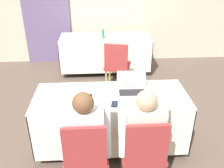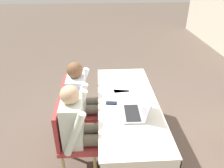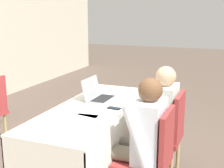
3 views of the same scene
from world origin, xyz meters
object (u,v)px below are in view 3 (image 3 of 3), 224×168
Objects in this scene: chair_near_left at (152,155)px; person_white_shirt at (157,115)px; laptop at (99,96)px; chair_near_right at (166,131)px; cell_phone at (114,108)px; person_checkered_shirt at (140,136)px.

chair_near_left is 0.60m from person_white_shirt.
laptop is 0.95m from chair_near_left.
person_white_shirt reaches higher than laptop.
chair_near_left is 0.78× the size of person_white_shirt.
laptop is at bearing -87.19° from person_white_shirt.
laptop is 0.64m from person_white_shirt.
person_white_shirt is at bearing -90.00° from chair_near_right.
chair_near_left is at bearing -116.16° from cell_phone.
chair_near_right reaches higher than cell_phone.
laptop is 0.84m from person_checkered_shirt.
cell_phone is at bearing -130.38° from laptop.
chair_near_left is 0.57m from chair_near_right.
laptop reaches higher than chair_near_left.
chair_near_left is (-0.31, -0.46, -0.27)m from cell_phone.
chair_near_right is (0.03, -0.72, -0.31)m from laptop.
person_checkered_shirt reaches higher than laptop.
person_checkered_shirt is at bearing -123.10° from cell_phone.
person_white_shirt is at bearing -86.22° from laptop.
person_checkered_shirt is at bearing -130.19° from laptop.
cell_phone is 0.49m from person_checkered_shirt.
person_checkered_shirt and person_white_shirt have the same top height.
laptop is 0.31× the size of person_checkered_shirt.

